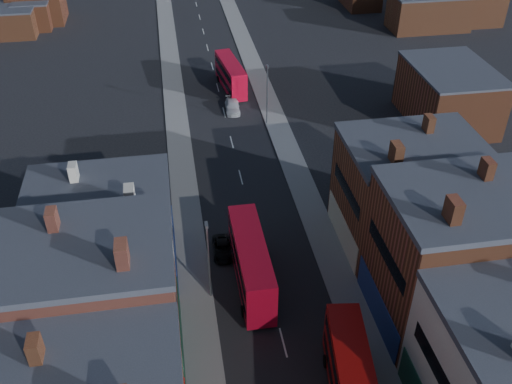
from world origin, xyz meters
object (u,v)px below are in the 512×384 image
object	(u,v)px
bus_2	(231,75)
car_3	(232,106)
bus_1	(352,383)
car_2	(223,249)
bus_0	(251,263)

from	to	relation	value
bus_2	car_3	world-z (taller)	bus_2
bus_1	car_2	bearing A→B (deg)	119.35
bus_0	bus_2	world-z (taller)	bus_0
bus_1	car_2	world-z (taller)	bus_1
bus_1	car_2	xyz separation A→B (m)	(-7.01, 17.78, -1.98)
bus_0	bus_2	bearing A→B (deg)	84.93
car_2	bus_2	bearing A→B (deg)	83.80
car_2	bus_1	bearing A→B (deg)	-66.09
bus_0	bus_1	distance (m)	14.13
bus_0	bus_1	size ratio (longest dim) A/B	1.00
car_3	car_2	bearing A→B (deg)	-96.51
bus_0	car_3	distance (m)	33.58
bus_0	bus_1	bearing A→B (deg)	-69.55
bus_2	bus_0	bearing A→B (deg)	-102.07
bus_2	car_2	xyz separation A→B (m)	(-5.38, -35.59, -1.77)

